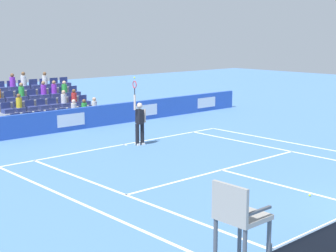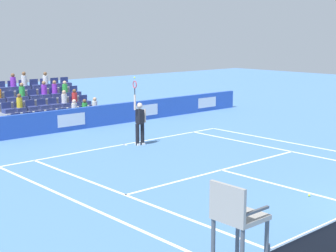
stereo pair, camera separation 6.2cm
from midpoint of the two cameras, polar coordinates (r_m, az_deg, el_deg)
line_baseline at (r=21.63m, az=-4.82°, el=-2.04°), size 10.97×0.10×0.01m
line_service at (r=17.69m, az=6.04°, el=-4.87°), size 8.23×0.10×0.01m
line_centre_service at (r=15.82m, az=14.74°, el=-6.99°), size 0.10×6.40×0.01m
line_singles_sideline_left at (r=14.66m, az=-3.55°, el=-8.05°), size 0.10×11.89×0.01m
line_singles_sideline_right at (r=20.60m, az=14.69°, el=-2.97°), size 0.10×11.89×0.01m
line_doubles_sideline_left at (r=13.90m, az=-8.03°, el=-9.18°), size 0.10×11.89×0.01m
line_doubles_sideline_right at (r=21.74m, az=16.69°, el=-2.39°), size 0.10×11.89×0.01m
line_centre_mark at (r=21.56m, az=-4.66°, el=-2.09°), size 0.10×0.20×0.01m
sponsor_barrier at (r=24.98m, az=-10.72°, el=0.70°), size 23.36×0.22×1.05m
tennis_player at (r=21.31m, az=-3.08°, el=0.50°), size 0.52×0.39×2.85m
umpire_chair at (r=8.36m, az=7.88°, el=-11.51°), size 0.70×0.70×2.34m
stadium_stand at (r=27.48m, az=-13.90°, el=1.80°), size 4.96×3.80×2.62m
loose_tennis_ball at (r=15.37m, az=15.51°, el=-7.43°), size 0.07×0.07×0.07m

